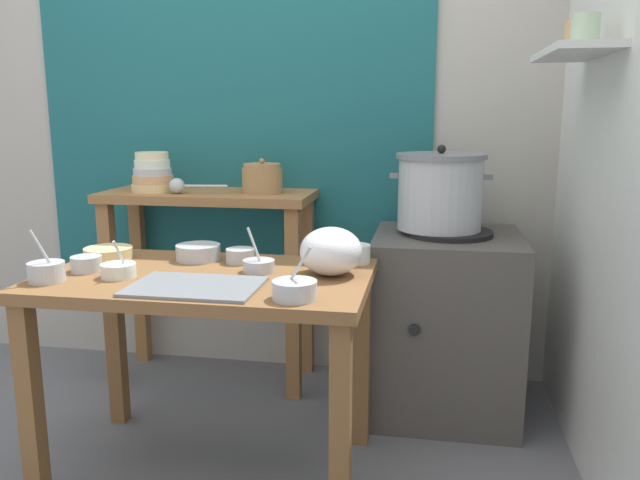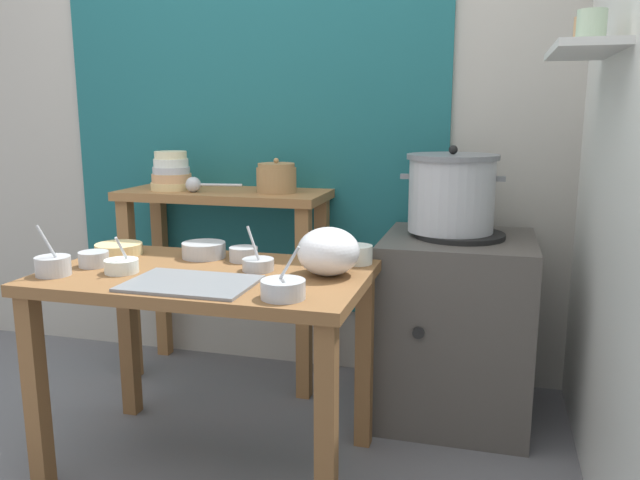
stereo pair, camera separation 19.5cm
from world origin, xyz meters
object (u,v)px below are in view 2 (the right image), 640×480
Objects in this scene: prep_bowl_0 at (94,258)px; stove_block at (455,326)px; back_shelf_table at (225,237)px; prep_bowl_8 at (258,264)px; prep_table at (207,303)px; prep_bowl_2 at (204,249)px; clay_pot at (276,178)px; prep_bowl_3 at (53,265)px; prep_bowl_1 at (119,249)px; bowl_stack_enamel at (171,173)px; ladle at (195,185)px; serving_tray at (191,283)px; prep_bowl_5 at (121,265)px; prep_bowl_4 at (357,254)px; prep_bowl_6 at (244,253)px; plastic_bag at (328,251)px; steamer_pot at (451,193)px; prep_bowl_7 at (283,288)px.

stove_block is at bearing 28.65° from prep_bowl_0.
prep_bowl_8 is (0.43, -0.71, 0.06)m from back_shelf_table.
prep_bowl_2 is (-0.10, 0.20, 0.14)m from prep_table.
prep_table is 6.11× the size of clay_pot.
prep_bowl_1 is at bearing 84.22° from prep_bowl_3.
clay_pot is 0.51m from bowl_stack_enamel.
ladle is 0.74m from prep_bowl_0.
bowl_stack_enamel is 1.09m from serving_tray.
prep_bowl_8 reaches higher than serving_tray.
prep_bowl_4 is at bearing 24.73° from prep_bowl_5.
prep_bowl_6 is (0.17, -0.02, -0.00)m from prep_bowl_2.
prep_bowl_4 is (0.84, -0.43, -0.18)m from ladle.
back_shelf_table is 3.69× the size of ladle.
prep_bowl_6 is (0.04, 0.35, 0.02)m from serving_tray.
ladle reaches higher than prep_bowl_8.
prep_bowl_8 is at bearing 58.72° from serving_tray.
prep_bowl_3 is (-0.37, -0.38, 0.00)m from prep_bowl_2.
prep_bowl_4 is (0.74, -0.52, 0.08)m from back_shelf_table.
prep_bowl_4 is 1.07× the size of prep_bowl_6.
prep_bowl_5 is (-1.08, -0.73, 0.36)m from stove_block.
prep_bowl_3 reaches higher than prep_bowl_2.
plastic_bag is (0.78, -0.61, -0.13)m from ladle.
steamer_pot is 0.54m from prep_bowl_4.
prep_bowl_6 is at bearing 130.40° from prep_bowl_8.
prep_bowl_6 is (0.48, 0.21, -0.00)m from prep_bowl_0.
clay_pot is 1.37× the size of prep_bowl_5.
prep_bowl_8 is (-0.61, -0.60, -0.19)m from steamer_pot.
prep_bowl_2 is at bearing 36.15° from prep_bowl_0.
steamer_pot is 3.96× the size of prep_bowl_0.
prep_bowl_7 is at bearing -14.34° from prep_bowl_0.
ladle reaches higher than plastic_bag.
clay_pot is 1.07m from prep_bowl_3.
serving_tray is (0.04, -0.94, -0.24)m from clay_pot.
prep_bowl_1 is at bearing 145.08° from serving_tray.
prep_bowl_1 is 0.92m from prep_bowl_4.
prep_bowl_7 is (0.72, -0.91, -0.18)m from ladle.
steamer_pot reaches higher than prep_bowl_5.
plastic_bag is 0.20m from prep_bowl_4.
prep_bowl_1 is at bearing 154.08° from prep_bowl_7.
ladle is at bearing 97.18° from prep_bowl_5.
prep_bowl_8 reaches higher than prep_bowl_5.
plastic_bag is at bearing 78.64° from prep_bowl_7.
prep_bowl_3 is 0.22m from prep_bowl_5.
prep_bowl_7 is (-0.42, -0.89, -0.19)m from steamer_pot.
steamer_pot is at bearing 35.67° from prep_bowl_5.
ladle is (-1.14, 0.02, -0.00)m from steamer_pot.
steamer_pot is 0.79m from clay_pot.
prep_bowl_3 is (-0.50, -0.01, 0.03)m from serving_tray.
stove_block is 1.18m from serving_tray.
back_shelf_table is 1.18m from prep_bowl_7.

